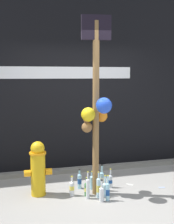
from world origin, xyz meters
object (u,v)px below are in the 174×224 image
(fire_hydrant, at_px, (38,168))
(bottle_1, at_px, (87,189))
(bottle_10, at_px, (108,191))
(bottle_3, at_px, (98,187))
(bottle_7, at_px, (72,188))
(bottle_9, at_px, (92,182))
(bottle_2, at_px, (102,193))
(bottle_0, at_px, (105,188))
(bottle_6, at_px, (80,181))
(bottle_8, at_px, (88,188))
(bottle_4, at_px, (110,181))
(bottle_5, at_px, (102,180))
(memorial_post, at_px, (96,98))

(fire_hydrant, distance_m, bottle_1, 0.82)
(bottle_1, distance_m, bottle_10, 0.36)
(bottle_3, height_order, bottle_7, bottle_3)
(bottle_9, bearing_deg, bottle_7, -154.63)
(bottle_7, distance_m, bottle_9, 0.41)
(bottle_2, distance_m, bottle_3, 0.16)
(bottle_0, bearing_deg, bottle_6, 127.81)
(bottle_1, relative_size, bottle_9, 0.98)
(bottle_8, bearing_deg, fire_hydrant, 154.06)
(bottle_9, bearing_deg, bottle_1, -122.24)
(bottle_4, distance_m, bottle_7, 0.70)
(bottle_6, relative_size, bottle_9, 1.07)
(bottle_7, xyz_separation_m, bottle_8, (0.21, -0.17, 0.04))
(bottle_6, distance_m, bottle_7, 0.32)
(bottle_5, xyz_separation_m, bottle_9, (-0.13, 0.11, -0.05))
(memorial_post, bearing_deg, bottle_4, 32.91)
(bottle_0, height_order, bottle_6, bottle_0)
(memorial_post, distance_m, bottle_5, 1.34)
(bottle_2, relative_size, bottle_10, 0.85)
(bottle_4, height_order, bottle_8, bottle_8)
(fire_hydrant, relative_size, bottle_2, 2.55)
(bottle_2, bearing_deg, bottle_4, 57.27)
(bottle_1, bearing_deg, memorial_post, 6.40)
(bottle_4, height_order, bottle_10, bottle_10)
(bottle_1, relative_size, bottle_2, 0.88)
(bottle_0, distance_m, bottle_9, 0.34)
(bottle_10, bearing_deg, bottle_7, 145.90)
(bottle_5, bearing_deg, bottle_8, -141.27)
(bottle_4, distance_m, bottle_9, 0.31)
(bottle_8, distance_m, bottle_10, 0.30)
(bottle_0, relative_size, bottle_8, 0.78)
(bottle_0, relative_size, bottle_5, 0.76)
(bottle_5, bearing_deg, bottle_7, -172.11)
(bottle_1, xyz_separation_m, bottle_4, (0.46, 0.22, 0.01))
(bottle_1, height_order, bottle_5, bottle_5)
(bottle_0, relative_size, bottle_6, 1.02)
(memorial_post, bearing_deg, bottle_6, 121.08)
(bottle_0, relative_size, bottle_3, 0.82)
(bottle_2, bearing_deg, bottle_9, 90.09)
(memorial_post, distance_m, bottle_0, 1.40)
(bottle_1, relative_size, bottle_7, 0.94)
(bottle_3, height_order, bottle_9, bottle_3)
(bottle_4, xyz_separation_m, bottle_9, (-0.31, 0.02, 0.00))
(bottle_7, height_order, bottle_9, bottle_7)
(bottle_3, bearing_deg, bottle_1, 145.42)
(bottle_1, distance_m, bottle_4, 0.51)
(bottle_8, relative_size, bottle_9, 1.41)
(bottle_7, bearing_deg, bottle_6, 54.46)
(bottle_2, bearing_deg, bottle_3, 89.72)
(bottle_4, bearing_deg, bottle_6, 168.74)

